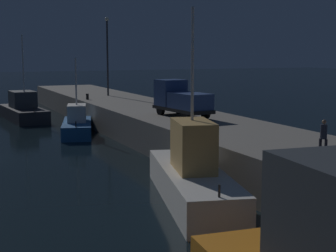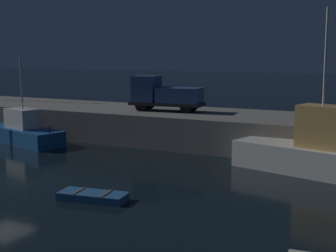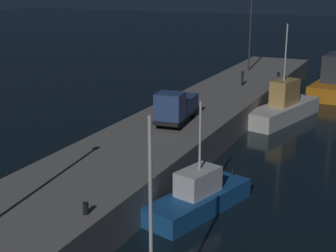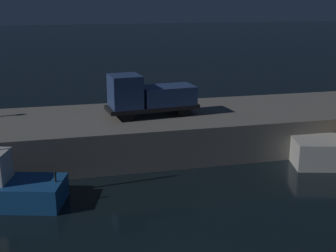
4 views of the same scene
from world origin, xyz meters
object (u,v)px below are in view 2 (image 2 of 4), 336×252
object	(u,v)px
rowboat_white_mid	(93,196)
fishing_trawler_red	(325,154)
fishing_boat_blue	(23,132)
utility_truck	(164,94)

from	to	relation	value
rowboat_white_mid	fishing_trawler_red	bearing A→B (deg)	47.14
fishing_trawler_red	fishing_boat_blue	xyz separation A→B (m)	(-22.12, -0.04, -0.32)
fishing_trawler_red	utility_truck	size ratio (longest dim) A/B	1.84
fishing_boat_blue	fishing_trawler_red	bearing A→B (deg)	0.11
fishing_boat_blue	utility_truck	xyz separation A→B (m)	(9.20, 5.59, 2.77)
fishing_boat_blue	utility_truck	world-z (taller)	fishing_boat_blue
rowboat_white_mid	fishing_boat_blue	bearing A→B (deg)	144.37
fishing_trawler_red	utility_truck	world-z (taller)	fishing_trawler_red
fishing_boat_blue	utility_truck	distance (m)	11.11
fishing_boat_blue	utility_truck	size ratio (longest dim) A/B	1.36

